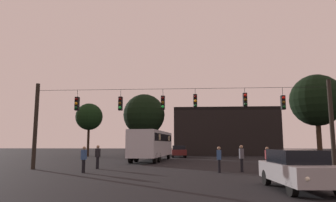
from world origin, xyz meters
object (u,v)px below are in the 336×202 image
(tree_right_far, at_px, (89,117))
(car_far_left, at_px, (179,151))
(pedestrian_near_bus, at_px, (242,157))
(car_near_right, at_px, (298,169))
(pedestrian_crossing_center, at_px, (98,155))
(pedestrian_crossing_right, at_px, (219,158))
(tree_behind_building, at_px, (317,100))
(pedestrian_crossing_left, at_px, (84,158))
(city_bus, at_px, (152,143))
(tree_left_silhouette, at_px, (144,115))
(pedestrian_trailing, at_px, (267,158))

(tree_right_far, bearing_deg, car_far_left, -6.20)
(car_far_left, relative_size, pedestrian_near_bus, 2.67)
(car_near_right, height_order, pedestrian_crossing_center, pedestrian_crossing_center)
(pedestrian_crossing_center, bearing_deg, tree_right_far, 110.48)
(pedestrian_crossing_right, xyz_separation_m, tree_behind_building, (11.13, 12.38, 5.22))
(pedestrian_near_bus, bearing_deg, pedestrian_crossing_left, -172.33)
(tree_behind_building, bearing_deg, car_far_left, 149.30)
(pedestrian_near_bus, bearing_deg, tree_behind_building, 50.51)
(city_bus, height_order, tree_left_silhouette, tree_left_silhouette)
(pedestrian_crossing_right, bearing_deg, pedestrian_crossing_center, 164.84)
(car_far_left, distance_m, tree_right_far, 13.43)
(city_bus, relative_size, tree_left_silhouette, 1.20)
(pedestrian_crossing_right, relative_size, tree_right_far, 0.21)
(car_near_right, xyz_separation_m, pedestrian_crossing_center, (-10.57, 9.05, 0.13))
(car_near_right, relative_size, pedestrian_near_bus, 2.65)
(tree_right_far, bearing_deg, pedestrian_near_bus, -51.46)
(car_far_left, xyz_separation_m, pedestrian_near_bus, (4.68, -20.23, 0.15))
(tree_behind_building, bearing_deg, pedestrian_crossing_right, -131.94)
(pedestrian_near_bus, height_order, tree_right_far, tree_right_far)
(pedestrian_crossing_left, xyz_separation_m, tree_left_silhouette, (-0.45, 27.54, 5.24))
(car_far_left, xyz_separation_m, pedestrian_crossing_right, (3.21, -20.90, 0.09))
(pedestrian_crossing_right, distance_m, pedestrian_trailing, 3.40)
(city_bus, distance_m, car_far_left, 8.89)
(pedestrian_crossing_center, xyz_separation_m, pedestrian_near_bus, (9.72, -1.57, 0.01))
(tree_left_silhouette, relative_size, tree_right_far, 1.27)
(car_far_left, xyz_separation_m, pedestrian_crossing_center, (-5.04, -18.66, 0.13))
(pedestrian_crossing_left, relative_size, pedestrian_trailing, 1.03)
(car_near_right, bearing_deg, pedestrian_crossing_center, 139.44)
(tree_behind_building, relative_size, tree_right_far, 1.19)
(car_near_right, relative_size, pedestrian_trailing, 2.85)
(car_far_left, xyz_separation_m, pedestrian_crossing_left, (-5.03, -21.54, 0.09))
(pedestrian_crossing_left, relative_size, pedestrian_crossing_center, 0.97)
(pedestrian_crossing_left, bearing_deg, tree_left_silhouette, 90.93)
(pedestrian_trailing, bearing_deg, car_near_right, -96.21)
(car_far_left, bearing_deg, city_bus, -105.95)
(pedestrian_near_bus, bearing_deg, car_near_right, -83.51)
(pedestrian_crossing_left, height_order, pedestrian_crossing_center, pedestrian_crossing_center)
(pedestrian_crossing_left, xyz_separation_m, pedestrian_trailing, (11.43, 1.83, -0.02))
(car_far_left, xyz_separation_m, tree_behind_building, (14.34, -8.51, 5.30))
(pedestrian_crossing_right, distance_m, tree_right_far, 27.64)
(pedestrian_near_bus, relative_size, tree_behind_building, 0.19)
(pedestrian_near_bus, bearing_deg, car_far_left, 103.02)
(tree_behind_building, bearing_deg, pedestrian_crossing_left, -146.07)
(pedestrian_crossing_right, xyz_separation_m, tree_right_far, (-15.73, 22.26, 4.57))
(pedestrian_trailing, height_order, tree_behind_building, tree_behind_building)
(car_near_right, distance_m, tree_left_silhouette, 35.86)
(pedestrian_crossing_left, relative_size, pedestrian_near_bus, 0.95)
(pedestrian_crossing_center, relative_size, tree_left_silhouette, 0.18)
(car_far_left, height_order, tree_left_silhouette, tree_left_silhouette)
(pedestrian_crossing_center, bearing_deg, pedestrian_near_bus, -9.19)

